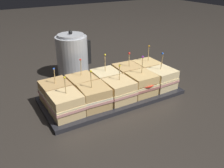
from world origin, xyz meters
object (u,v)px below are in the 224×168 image
(serving_platter, at_px, (112,95))
(sandwich_back_right, at_px, (127,75))
(sandwich_back_center, at_px, (105,80))
(sandwich_back_far_right, at_px, (146,70))
(sandwich_front_left, at_px, (94,97))
(sandwich_front_far_left, at_px, (66,105))
(kettle_steel, at_px, (72,56))
(sandwich_back_far_left, at_px, (56,92))
(sandwich_front_far_right, at_px, (161,78))
(sandwich_front_right, at_px, (141,84))
(sandwich_front_center, at_px, (119,90))
(sandwich_back_left, at_px, (82,86))

(serving_platter, height_order, sandwich_back_right, sandwich_back_right)
(sandwich_back_center, distance_m, sandwich_back_far_right, 0.24)
(sandwich_front_left, relative_size, sandwich_back_right, 1.00)
(sandwich_front_left, xyz_separation_m, sandwich_back_right, (0.24, 0.12, 0.00))
(sandwich_back_center, relative_size, sandwich_back_right, 1.05)
(sandwich_front_far_left, distance_m, kettle_steel, 0.42)
(sandwich_front_far_left, distance_m, sandwich_back_far_left, 0.12)
(sandwich_front_far_right, height_order, sandwich_back_far_left, sandwich_front_far_right)
(sandwich_back_right, bearing_deg, sandwich_back_center, 179.50)
(sandwich_front_far_left, xyz_separation_m, sandwich_front_left, (0.12, 0.00, 0.00))
(serving_platter, distance_m, sandwich_back_far_left, 0.25)
(sandwich_front_right, height_order, sandwich_back_far_left, sandwich_front_right)
(serving_platter, bearing_deg, sandwich_front_right, -26.71)
(sandwich_back_far_right, xyz_separation_m, kettle_steel, (-0.30, 0.26, 0.05))
(sandwich_front_right, height_order, sandwich_back_right, sandwich_front_right)
(sandwich_front_far_left, xyz_separation_m, sandwich_back_center, (0.24, 0.12, 0.00))
(sandwich_back_right, height_order, kettle_steel, kettle_steel)
(serving_platter, bearing_deg, sandwich_front_center, -90.69)
(sandwich_back_far_left, distance_m, sandwich_back_left, 0.12)
(sandwich_front_far_left, distance_m, sandwich_front_center, 0.24)
(sandwich_back_far_right, bearing_deg, sandwich_front_right, -135.21)
(serving_platter, bearing_deg, sandwich_front_left, -153.71)
(sandwich_front_far_left, bearing_deg, sandwich_back_left, 45.16)
(serving_platter, height_order, sandwich_back_left, sandwich_back_left)
(sandwich_front_left, xyz_separation_m, sandwich_back_left, (-0.00, 0.12, 0.00))
(sandwich_back_far_right, bearing_deg, sandwich_front_left, -161.52)
(sandwich_front_center, xyz_separation_m, sandwich_back_far_right, (0.24, 0.12, 0.00))
(sandwich_front_left, distance_m, sandwich_back_far_left, 0.17)
(sandwich_front_far_right, distance_m, sandwich_back_right, 0.17)
(sandwich_back_center, height_order, kettle_steel, kettle_steel)
(sandwich_back_far_right, bearing_deg, sandwich_back_right, -178.47)
(sandwich_back_left, bearing_deg, sandwich_back_right, -0.06)
(sandwich_front_center, distance_m, sandwich_back_far_left, 0.27)
(serving_platter, xyz_separation_m, sandwich_back_right, (0.12, 0.06, 0.06))
(sandwich_front_right, relative_size, sandwich_back_center, 1.02)
(sandwich_front_far_left, relative_size, sandwich_back_far_right, 0.92)
(sandwich_front_far_left, bearing_deg, sandwich_front_right, -0.05)
(sandwich_back_right, bearing_deg, sandwich_back_far_right, 1.53)
(sandwich_back_left, xyz_separation_m, sandwich_back_center, (0.12, 0.00, 0.00))
(sandwich_front_far_right, relative_size, sandwich_back_right, 1.05)
(sandwich_front_far_left, relative_size, sandwich_back_right, 0.97)
(sandwich_front_right, relative_size, kettle_steel, 0.70)
(sandwich_back_far_left, distance_m, sandwich_back_center, 0.24)
(sandwich_front_right, distance_m, sandwich_back_far_right, 0.17)
(sandwich_front_far_right, xyz_separation_m, sandwich_back_far_left, (-0.48, 0.12, -0.00))
(serving_platter, relative_size, sandwich_front_far_right, 3.63)
(serving_platter, xyz_separation_m, sandwich_front_center, (-0.00, -0.06, 0.05))
(sandwich_back_right, bearing_deg, sandwich_front_far_right, -44.32)
(kettle_steel, bearing_deg, sandwich_front_right, -65.04)
(sandwich_back_left, bearing_deg, sandwich_front_far_left, -134.84)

